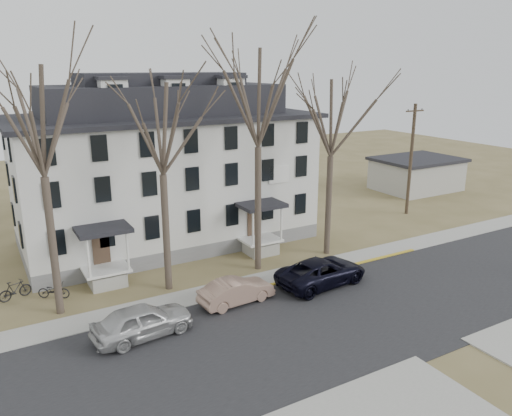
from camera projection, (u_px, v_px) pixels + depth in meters
ground at (344, 343)px, 23.31m from camera, size 120.00×120.00×0.00m
main_road at (318, 325)px, 24.98m from camera, size 120.00×10.00×0.04m
far_sidewalk at (258, 282)px, 29.98m from camera, size 120.00×2.00×0.08m
yellow_curb at (334, 270)px, 31.62m from camera, size 14.00×0.25×0.06m
boarding_house at (165, 169)px, 35.86m from camera, size 20.80×12.36×12.05m
distant_building at (416, 174)px, 51.96m from camera, size 8.50×6.50×3.35m
tree_far_left at (37, 113)px, 23.39m from camera, size 8.40×8.40×13.72m
tree_mid_left at (160, 122)px, 26.46m from camera, size 7.80×7.80×12.74m
tree_center at (258, 91)px, 28.92m from camera, size 9.00×9.00×14.70m
tree_mid_right at (332, 113)px, 31.96m from camera, size 7.80×7.80×12.74m
utility_pole_far at (411, 158)px, 42.49m from camera, size 2.00×0.28×9.50m
car_silver at (143, 322)px, 23.64m from camera, size 4.98×2.40×1.64m
car_tan at (236, 292)px, 27.06m from camera, size 4.31×1.78×1.39m
car_navy at (322, 272)px, 29.37m from camera, size 5.89×3.13×1.58m
bicycle_left at (54, 291)px, 27.66m from camera, size 1.83×1.44×0.93m
bicycle_right at (15, 291)px, 27.53m from camera, size 1.88×1.06×1.09m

